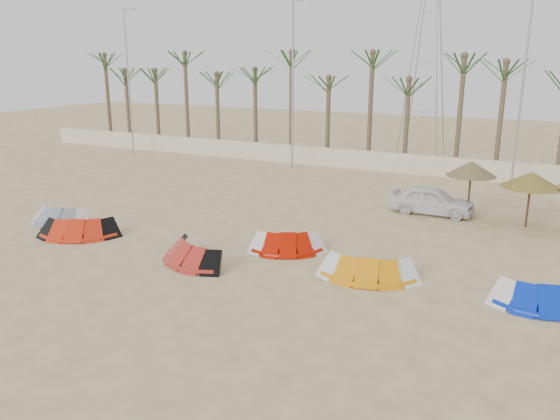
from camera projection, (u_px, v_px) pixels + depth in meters
The scene contains 16 objects.
ground at pixel (198, 293), 17.78m from camera, with size 120.00×120.00×0.00m, color #DEC089.
boundary_wall at pixel (386, 162), 36.59m from camera, with size 60.00×0.30×1.30m, color beige.
palm_line at pixel (406, 73), 36.04m from camera, with size 52.00×4.00×7.70m.
lamp_a at pixel (129, 80), 42.03m from camera, with size 1.25×0.14×11.00m.
lamp_b at pixel (293, 83), 36.04m from camera, with size 1.25×0.14×11.00m.
lamp_c at pixel (523, 88), 30.05m from camera, with size 1.25×0.14×11.00m.
pylon at pixel (420, 158), 41.52m from camera, with size 3.00×3.00×14.00m, color #A5A8AD, non-canonical shape.
kite_grey at pixel (64, 215), 25.13m from camera, with size 3.12×1.93×0.90m.
kite_red_left at pixel (84, 226), 23.43m from camera, with size 3.83×2.78×0.90m.
kite_red_mid at pixel (196, 251), 20.44m from camera, with size 3.56×2.49×0.90m.
kite_red_right at pixel (291, 240), 21.59m from camera, with size 3.41×2.57×0.90m.
kite_orange at pixel (371, 265), 18.99m from camera, with size 3.61×2.14×0.90m.
kite_blue at pixel (547, 292), 16.79m from camera, with size 3.47×2.16×0.90m.
parasol_left at pixel (471, 169), 25.61m from camera, with size 2.33×2.33×2.72m.
parasol_mid at pixel (531, 180), 24.11m from camera, with size 2.58×2.58×2.54m.
car at pixel (432, 200), 26.59m from camera, with size 1.61×4.00×1.36m, color white.
Camera 1 is at (9.67, -13.51, 7.39)m, focal length 35.00 mm.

